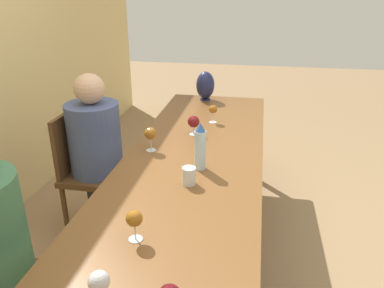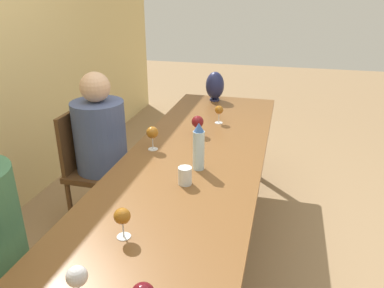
{
  "view_description": "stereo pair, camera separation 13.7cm",
  "coord_description": "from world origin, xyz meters",
  "px_view_note": "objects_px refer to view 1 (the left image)",
  "views": [
    {
      "loc": [
        -1.79,
        -0.36,
        1.7
      ],
      "look_at": [
        0.19,
        0.0,
        0.85
      ],
      "focal_mm": 35.0,
      "sensor_mm": 36.0,
      "label": 1
    },
    {
      "loc": [
        -1.76,
        -0.49,
        1.7
      ],
      "look_at": [
        0.19,
        0.0,
        0.85
      ],
      "focal_mm": 35.0,
      "sensor_mm": 36.0,
      "label": 2
    }
  ],
  "objects_px": {
    "water_bottle": "(200,147)",
    "water_tumbler": "(189,176)",
    "chair_far": "(89,168)",
    "person_far": "(98,152)",
    "wine_glass_6": "(213,110)",
    "wine_glass_4": "(194,122)",
    "wine_glass_1": "(134,219)",
    "vase": "(205,85)",
    "wine_glass_3": "(150,134)",
    "wine_glass_2": "(99,282)"
  },
  "relations": [
    {
      "from": "wine_glass_4",
      "to": "wine_glass_2",
      "type": "bearing_deg",
      "value": 179.13
    },
    {
      "from": "water_tumbler",
      "to": "vase",
      "type": "distance_m",
      "value": 1.57
    },
    {
      "from": "wine_glass_6",
      "to": "person_far",
      "type": "bearing_deg",
      "value": 119.69
    },
    {
      "from": "vase",
      "to": "wine_glass_6",
      "type": "bearing_deg",
      "value": -166.05
    },
    {
      "from": "vase",
      "to": "wine_glass_1",
      "type": "distance_m",
      "value": 2.05
    },
    {
      "from": "wine_glass_4",
      "to": "person_far",
      "type": "relative_size",
      "value": 0.12
    },
    {
      "from": "wine_glass_1",
      "to": "wine_glass_2",
      "type": "bearing_deg",
      "value": -179.32
    },
    {
      "from": "water_bottle",
      "to": "wine_glass_4",
      "type": "height_order",
      "value": "water_bottle"
    },
    {
      "from": "wine_glass_1",
      "to": "wine_glass_6",
      "type": "bearing_deg",
      "value": -4.93
    },
    {
      "from": "water_bottle",
      "to": "water_tumbler",
      "type": "bearing_deg",
      "value": 171.54
    },
    {
      "from": "vase",
      "to": "wine_glass_3",
      "type": "bearing_deg",
      "value": 171.87
    },
    {
      "from": "wine_glass_1",
      "to": "wine_glass_2",
      "type": "height_order",
      "value": "wine_glass_2"
    },
    {
      "from": "wine_glass_3",
      "to": "chair_far",
      "type": "bearing_deg",
      "value": 72.68
    },
    {
      "from": "vase",
      "to": "wine_glass_6",
      "type": "height_order",
      "value": "vase"
    },
    {
      "from": "wine_glass_2",
      "to": "chair_far",
      "type": "height_order",
      "value": "chair_far"
    },
    {
      "from": "wine_glass_4",
      "to": "chair_far",
      "type": "relative_size",
      "value": 0.15
    },
    {
      "from": "water_tumbler",
      "to": "wine_glass_6",
      "type": "height_order",
      "value": "wine_glass_6"
    },
    {
      "from": "wine_glass_1",
      "to": "chair_far",
      "type": "bearing_deg",
      "value": 34.18
    },
    {
      "from": "water_tumbler",
      "to": "wine_glass_6",
      "type": "distance_m",
      "value": 0.97
    },
    {
      "from": "vase",
      "to": "person_far",
      "type": "distance_m",
      "value": 1.21
    },
    {
      "from": "chair_far",
      "to": "person_far",
      "type": "height_order",
      "value": "person_far"
    },
    {
      "from": "person_far",
      "to": "wine_glass_2",
      "type": "bearing_deg",
      "value": -155.8
    },
    {
      "from": "wine_glass_2",
      "to": "person_far",
      "type": "bearing_deg",
      "value": 24.2
    },
    {
      "from": "water_tumbler",
      "to": "chair_far",
      "type": "height_order",
      "value": "chair_far"
    },
    {
      "from": "water_tumbler",
      "to": "wine_glass_4",
      "type": "relative_size",
      "value": 0.69
    },
    {
      "from": "wine_glass_1",
      "to": "vase",
      "type": "bearing_deg",
      "value": 0.54
    },
    {
      "from": "water_tumbler",
      "to": "chair_far",
      "type": "xyz_separation_m",
      "value": [
        0.54,
        0.83,
        -0.3
      ]
    },
    {
      "from": "wine_glass_3",
      "to": "vase",
      "type": "bearing_deg",
      "value": -8.13
    },
    {
      "from": "wine_glass_1",
      "to": "person_far",
      "type": "xyz_separation_m",
      "value": [
        1.04,
        0.62,
        -0.21
      ]
    },
    {
      "from": "chair_far",
      "to": "wine_glass_3",
      "type": "bearing_deg",
      "value": -107.32
    },
    {
      "from": "water_tumbler",
      "to": "wine_glass_2",
      "type": "height_order",
      "value": "wine_glass_2"
    },
    {
      "from": "water_tumbler",
      "to": "wine_glass_3",
      "type": "xyz_separation_m",
      "value": [
        0.38,
        0.31,
        0.06
      ]
    },
    {
      "from": "vase",
      "to": "wine_glass_2",
      "type": "bearing_deg",
      "value": -179.44
    },
    {
      "from": "wine_glass_6",
      "to": "person_far",
      "type": "xyz_separation_m",
      "value": [
        -0.43,
        0.75,
        -0.21
      ]
    },
    {
      "from": "vase",
      "to": "chair_far",
      "type": "relative_size",
      "value": 0.29
    },
    {
      "from": "wine_glass_4",
      "to": "chair_far",
      "type": "distance_m",
      "value": 0.82
    },
    {
      "from": "wine_glass_6",
      "to": "wine_glass_4",
      "type": "bearing_deg",
      "value": 160.17
    },
    {
      "from": "water_bottle",
      "to": "chair_far",
      "type": "height_order",
      "value": "water_bottle"
    },
    {
      "from": "vase",
      "to": "person_far",
      "type": "xyz_separation_m",
      "value": [
        -1.01,
        0.6,
        -0.25
      ]
    },
    {
      "from": "vase",
      "to": "chair_far",
      "type": "height_order",
      "value": "vase"
    },
    {
      "from": "chair_far",
      "to": "person_far",
      "type": "bearing_deg",
      "value": -90.0
    },
    {
      "from": "vase",
      "to": "wine_glass_6",
      "type": "xyz_separation_m",
      "value": [
        -0.59,
        -0.15,
        -0.04
      ]
    },
    {
      "from": "wine_glass_2",
      "to": "wine_glass_4",
      "type": "height_order",
      "value": "wine_glass_2"
    },
    {
      "from": "wine_glass_4",
      "to": "vase",
      "type": "bearing_deg",
      "value": 3.12
    },
    {
      "from": "water_bottle",
      "to": "wine_glass_1",
      "type": "height_order",
      "value": "water_bottle"
    },
    {
      "from": "water_tumbler",
      "to": "wine_glass_6",
      "type": "bearing_deg",
      "value": 0.04
    },
    {
      "from": "water_tumbler",
      "to": "person_far",
      "type": "bearing_deg",
      "value": 54.03
    },
    {
      "from": "wine_glass_3",
      "to": "person_far",
      "type": "bearing_deg",
      "value": 69.62
    },
    {
      "from": "water_bottle",
      "to": "wine_glass_6",
      "type": "relative_size",
      "value": 2.02
    },
    {
      "from": "wine_glass_6",
      "to": "wine_glass_1",
      "type": "bearing_deg",
      "value": 175.07
    }
  ]
}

